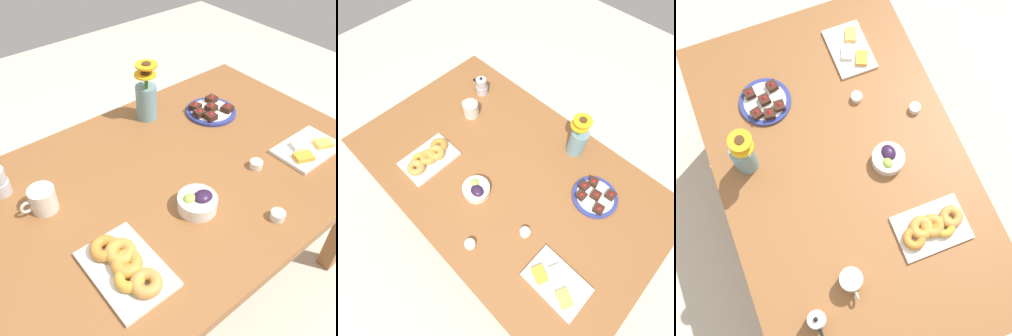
% 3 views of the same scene
% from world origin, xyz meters
% --- Properties ---
extents(ground_plane, '(6.00, 6.00, 0.00)m').
position_xyz_m(ground_plane, '(0.00, 0.00, 0.00)').
color(ground_plane, beige).
extents(dining_table, '(1.60, 1.00, 0.74)m').
position_xyz_m(dining_table, '(0.00, 0.00, 0.65)').
color(dining_table, brown).
rests_on(dining_table, ground_plane).
extents(coffee_mug, '(0.12, 0.09, 0.09)m').
position_xyz_m(coffee_mug, '(0.42, -0.13, 0.79)').
color(coffee_mug, beige).
rests_on(coffee_mug, dining_table).
extents(grape_bowl, '(0.13, 0.13, 0.07)m').
position_xyz_m(grape_bowl, '(0.02, 0.18, 0.77)').
color(grape_bowl, white).
rests_on(grape_bowl, dining_table).
extents(cheese_platter, '(0.26, 0.17, 0.03)m').
position_xyz_m(cheese_platter, '(-0.52, 0.23, 0.75)').
color(cheese_platter, white).
rests_on(cheese_platter, dining_table).
extents(croissant_platter, '(0.19, 0.29, 0.05)m').
position_xyz_m(croissant_platter, '(0.34, 0.23, 0.76)').
color(croissant_platter, white).
rests_on(croissant_platter, dining_table).
extents(jam_cup_honey, '(0.05, 0.05, 0.03)m').
position_xyz_m(jam_cup_honey, '(-0.15, 0.38, 0.76)').
color(jam_cup_honey, white).
rests_on(jam_cup_honey, dining_table).
extents(jam_cup_berry, '(0.05, 0.05, 0.03)m').
position_xyz_m(jam_cup_berry, '(-0.29, 0.17, 0.76)').
color(jam_cup_berry, white).
rests_on(jam_cup_berry, dining_table).
extents(dessert_plate, '(0.22, 0.22, 0.05)m').
position_xyz_m(dessert_plate, '(-0.41, -0.20, 0.75)').
color(dessert_plate, navy).
rests_on(dessert_plate, dining_table).
extents(flower_vase, '(0.10, 0.11, 0.26)m').
position_xyz_m(flower_vase, '(-0.17, -0.35, 0.83)').
color(flower_vase, '#6B939E').
rests_on(flower_vase, dining_table).
extents(moka_pot, '(0.11, 0.07, 0.12)m').
position_xyz_m(moka_pot, '(0.50, -0.30, 0.79)').
color(moka_pot, '#B7B7BC').
rests_on(moka_pot, dining_table).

